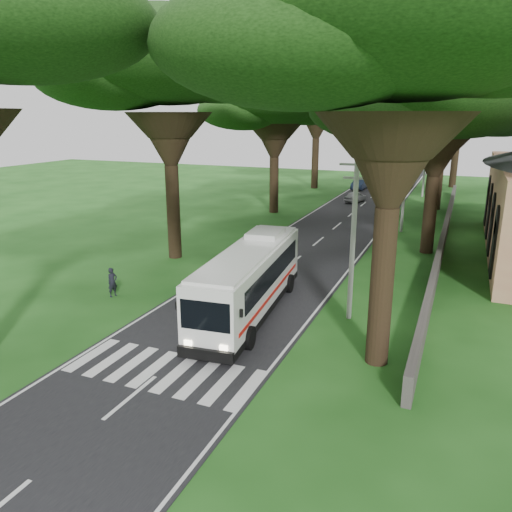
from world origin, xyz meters
The scene contains 19 objects.
ground centered at (0.00, 0.00, 0.00)m, with size 140.00×140.00×0.00m, color #194714.
road centered at (0.00, 25.00, 0.01)m, with size 8.00×120.00×0.04m, color black.
crosswalk centered at (0.00, -2.00, 0.00)m, with size 8.00×3.00×0.01m, color silver.
property_wall centered at (9.00, 24.00, 0.60)m, with size 0.35×50.00×1.20m, color #383533.
pole_near centered at (5.50, 6.00, 4.18)m, with size 1.60×0.24×8.00m.
pole_mid centered at (5.50, 26.00, 4.18)m, with size 1.60×0.24×8.00m.
pole_far centered at (5.50, 46.00, 4.18)m, with size 1.60×0.24×8.00m.
tree_l_mida centered at (-8.00, 12.00, 12.79)m, with size 13.88×13.88×15.91m.
tree_l_midb centered at (-7.50, 30.00, 10.89)m, with size 12.66×12.66×13.75m.
tree_l_far centered at (-8.50, 48.00, 13.14)m, with size 14.75×14.75×16.42m.
tree_r_near centered at (7.50, 2.00, 12.76)m, with size 14.28×14.28×15.95m.
tree_r_mida centered at (8.00, 20.00, 10.94)m, with size 15.11×15.11×14.24m.
tree_r_midb centered at (7.50, 38.00, 10.77)m, with size 15.43×15.43×14.12m.
tree_r_far centered at (8.50, 56.00, 11.03)m, with size 13.55×13.55×14.05m.
coach_bus centered at (0.79, 4.71, 1.79)m, with size 3.50×11.46×3.33m.
distant_car_a centered at (-1.11, 38.99, 0.62)m, with size 1.40×3.49×1.19m, color #9E9FA3.
distant_car_b centered at (-2.67, 49.26, 0.75)m, with size 1.52×4.36×1.44m, color navy.
distant_car_c centered at (2.44, 54.87, 0.68)m, with size 1.81×4.46×1.29m, color maroon.
pedestrian centered at (-7.02, 4.01, 0.81)m, with size 0.59×0.39×1.62m, color black.
Camera 1 is at (10.03, -16.58, 9.60)m, focal length 35.00 mm.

